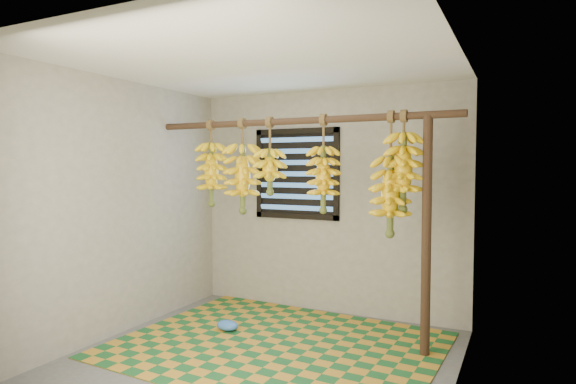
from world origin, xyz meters
The scene contains 16 objects.
floor centered at (0.00, 0.00, -0.01)m, with size 3.00×3.00×0.01m, color #515151.
ceiling centered at (0.00, 0.00, 2.40)m, with size 3.00×3.00×0.01m, color silver.
wall_back centered at (0.00, 1.50, 1.20)m, with size 3.00×0.01×2.40m, color gray.
wall_left centered at (-1.50, 0.00, 1.20)m, with size 0.01×3.00×2.40m, color gray.
wall_right centered at (1.50, 0.00, 1.20)m, with size 0.01×3.00×2.40m, color gray.
window centered at (-0.35, 1.48, 1.50)m, with size 1.00×0.04×1.00m.
hanging_pole centered at (0.00, 0.70, 2.00)m, with size 0.06×0.06×3.00m, color #3D2719.
support_post centered at (1.20, 0.70, 1.00)m, with size 0.08×0.08×2.00m, color #3D2719.
woven_mat centered at (-0.02, 0.36, 0.01)m, with size 2.71×2.17×0.01m, color #195626.
plastic_bag centered at (-0.61, 0.47, 0.06)m, with size 0.23×0.17×0.09m, color blue.
banana_bunch_a centered at (-0.94, 0.70, 1.51)m, with size 0.30×0.30×0.87m.
banana_bunch_b centered at (-0.57, 0.70, 1.47)m, with size 0.37×0.37×0.92m.
banana_bunch_c centered at (-0.26, 0.70, 1.54)m, with size 0.31×0.31×0.73m.
banana_bunch_d centered at (0.28, 0.70, 1.47)m, with size 0.30×0.30×0.89m.
banana_bunch_e centered at (0.90, 0.70, 1.33)m, with size 0.34×0.34×1.06m.
banana_bunch_f centered at (1.00, 0.70, 1.54)m, with size 0.29×0.29×0.85m.
Camera 1 is at (1.91, -3.34, 1.58)m, focal length 30.00 mm.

